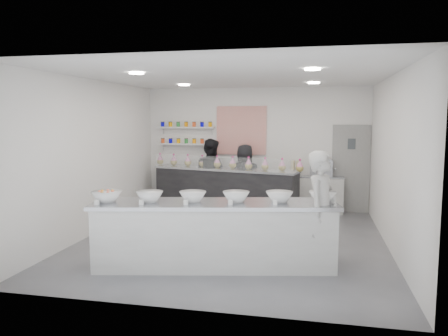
# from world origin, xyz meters

# --- Properties ---
(floor) EXTENTS (6.00, 6.00, 0.00)m
(floor) POSITION_xyz_m (0.00, 0.00, 0.00)
(floor) COLOR #515156
(floor) RESTS_ON ground
(ceiling) EXTENTS (6.00, 6.00, 0.00)m
(ceiling) POSITION_xyz_m (0.00, 0.00, 3.00)
(ceiling) COLOR white
(ceiling) RESTS_ON floor
(back_wall) EXTENTS (5.50, 0.00, 5.50)m
(back_wall) POSITION_xyz_m (0.00, 3.00, 1.50)
(back_wall) COLOR white
(back_wall) RESTS_ON floor
(left_wall) EXTENTS (0.00, 6.00, 6.00)m
(left_wall) POSITION_xyz_m (-2.75, 0.00, 1.50)
(left_wall) COLOR white
(left_wall) RESTS_ON floor
(right_wall) EXTENTS (0.00, 6.00, 6.00)m
(right_wall) POSITION_xyz_m (2.75, 0.00, 1.50)
(right_wall) COLOR white
(right_wall) RESTS_ON floor
(back_door) EXTENTS (0.88, 0.04, 2.10)m
(back_door) POSITION_xyz_m (2.30, 2.97, 1.05)
(back_door) COLOR gray
(back_door) RESTS_ON floor
(pattern_panel) EXTENTS (1.25, 0.03, 1.20)m
(pattern_panel) POSITION_xyz_m (-0.35, 2.98, 1.95)
(pattern_panel) COLOR red
(pattern_panel) RESTS_ON back_wall
(jar_shelf_lower) EXTENTS (1.45, 0.22, 0.04)m
(jar_shelf_lower) POSITION_xyz_m (-1.75, 2.90, 1.60)
(jar_shelf_lower) COLOR silver
(jar_shelf_lower) RESTS_ON back_wall
(jar_shelf_upper) EXTENTS (1.45, 0.22, 0.04)m
(jar_shelf_upper) POSITION_xyz_m (-1.75, 2.90, 2.02)
(jar_shelf_upper) COLOR silver
(jar_shelf_upper) RESTS_ON back_wall
(preserve_jars) EXTENTS (1.45, 0.10, 0.56)m
(preserve_jars) POSITION_xyz_m (-1.75, 2.88, 1.88)
(preserve_jars) COLOR #EC521D
(preserve_jars) RESTS_ON jar_shelf_lower
(downlight_0) EXTENTS (0.24, 0.24, 0.02)m
(downlight_0) POSITION_xyz_m (-1.40, -1.00, 2.98)
(downlight_0) COLOR white
(downlight_0) RESTS_ON ceiling
(downlight_1) EXTENTS (0.24, 0.24, 0.02)m
(downlight_1) POSITION_xyz_m (1.40, -1.00, 2.98)
(downlight_1) COLOR white
(downlight_1) RESTS_ON ceiling
(downlight_2) EXTENTS (0.24, 0.24, 0.02)m
(downlight_2) POSITION_xyz_m (-1.40, 1.60, 2.98)
(downlight_2) COLOR white
(downlight_2) RESTS_ON ceiling
(downlight_3) EXTENTS (0.24, 0.24, 0.02)m
(downlight_3) POSITION_xyz_m (1.40, 1.60, 2.98)
(downlight_3) COLOR white
(downlight_3) RESTS_ON ceiling
(prep_counter) EXTENTS (3.76, 1.54, 1.00)m
(prep_counter) POSITION_xyz_m (0.00, -1.47, 0.50)
(prep_counter) COLOR #BAB9B5
(prep_counter) RESTS_ON floor
(back_bar) EXTENTS (3.56, 1.41, 1.09)m
(back_bar) POSITION_xyz_m (-0.61, 2.23, 0.54)
(back_bar) COLOR black
(back_bar) RESTS_ON floor
(sneeze_guard) EXTENTS (3.37, 0.79, 0.30)m
(sneeze_guard) POSITION_xyz_m (-0.68, 1.93, 1.23)
(sneeze_guard) COLOR white
(sneeze_guard) RESTS_ON back_bar
(espresso_ledge) EXTENTS (1.19, 0.38, 0.88)m
(espresso_ledge) POSITION_xyz_m (1.55, 2.78, 0.44)
(espresso_ledge) COLOR #BAB9B5
(espresso_ledge) RESTS_ON floor
(espresso_machine) EXTENTS (0.52, 0.36, 0.39)m
(espresso_machine) POSITION_xyz_m (1.61, 2.78, 1.08)
(espresso_machine) COLOR #93969E
(espresso_machine) RESTS_ON espresso_ledge
(cup_stacks) EXTENTS (0.24, 0.24, 0.36)m
(cup_stacks) POSITION_xyz_m (1.00, 2.78, 1.06)
(cup_stacks) COLOR #C9B790
(cup_stacks) RESTS_ON espresso_ledge
(prep_bowls) EXTENTS (3.68, 1.22, 0.16)m
(prep_bowls) POSITION_xyz_m (0.00, -1.47, 1.08)
(prep_bowls) COLOR white
(prep_bowls) RESTS_ON prep_counter
(label_cards) EXTENTS (3.31, 0.04, 0.07)m
(label_cards) POSITION_xyz_m (-0.10, -1.98, 1.04)
(label_cards) COLOR white
(label_cards) RESTS_ON prep_counter
(cookie_bags) EXTENTS (3.71, 1.00, 0.29)m
(cookie_bags) POSITION_xyz_m (-0.61, 2.23, 1.23)
(cookie_bags) COLOR #CF73AE
(cookie_bags) RESTS_ON back_bar
(woman_prep) EXTENTS (0.65, 0.77, 1.79)m
(woman_prep) POSITION_xyz_m (1.58, -1.29, 0.89)
(woman_prep) COLOR beige
(woman_prep) RESTS_ON floor
(staff_left) EXTENTS (1.03, 0.91, 1.75)m
(staff_left) POSITION_xyz_m (-1.04, 2.53, 0.88)
(staff_left) COLOR black
(staff_left) RESTS_ON floor
(staff_right) EXTENTS (0.83, 0.57, 1.64)m
(staff_right) POSITION_xyz_m (-0.18, 2.54, 0.82)
(staff_right) COLOR black
(staff_right) RESTS_ON floor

